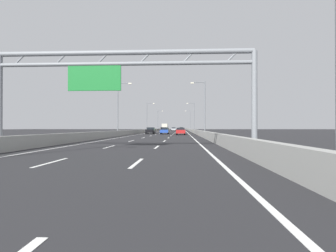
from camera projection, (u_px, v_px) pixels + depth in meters
ground_plane at (172, 131)px, 98.54m from camera, size 260.00×260.00×0.00m
lane_dash_left_1 at (51, 162)px, 11.24m from camera, size 0.16×3.00×0.01m
lane_dash_left_2 at (109, 147)px, 20.23m from camera, size 0.16×3.00×0.01m
lane_dash_left_3 at (132, 141)px, 29.22m from camera, size 0.16×3.00×0.01m
lane_dash_left_4 at (143, 138)px, 38.21m from camera, size 0.16×3.00×0.01m
lane_dash_left_5 at (151, 136)px, 47.19m from camera, size 0.16×3.00×0.01m
lane_dash_left_6 at (156, 134)px, 56.18m from camera, size 0.16×3.00×0.01m
lane_dash_left_7 at (159, 133)px, 65.17m from camera, size 0.16×3.00×0.01m
lane_dash_left_8 at (162, 133)px, 74.16m from camera, size 0.16×3.00×0.01m
lane_dash_left_9 at (164, 132)px, 83.15m from camera, size 0.16×3.00×0.01m
lane_dash_left_10 at (166, 132)px, 92.14m from camera, size 0.16×3.00×0.01m
lane_dash_left_11 at (167, 131)px, 101.12m from camera, size 0.16×3.00×0.01m
lane_dash_left_12 at (168, 131)px, 110.11m from camera, size 0.16×3.00×0.01m
lane_dash_left_13 at (169, 131)px, 119.10m from camera, size 0.16×3.00×0.01m
lane_dash_left_14 at (170, 130)px, 128.09m from camera, size 0.16×3.00×0.01m
lane_dash_left_15 at (171, 130)px, 137.08m from camera, size 0.16×3.00×0.01m
lane_dash_left_16 at (172, 130)px, 146.07m from camera, size 0.16×3.00×0.01m
lane_dash_left_17 at (172, 130)px, 155.05m from camera, size 0.16×3.00×0.01m
lane_dash_right_1 at (137, 163)px, 11.06m from camera, size 0.16×3.00×0.01m
lane_dash_right_2 at (157, 147)px, 20.05m from camera, size 0.16×3.00×0.01m
lane_dash_right_3 at (165, 141)px, 29.04m from camera, size 0.16×3.00×0.01m
lane_dash_right_4 at (169, 138)px, 38.02m from camera, size 0.16×3.00×0.01m
lane_dash_right_5 at (171, 136)px, 47.01m from camera, size 0.16×3.00×0.01m
lane_dash_right_6 at (173, 134)px, 56.00m from camera, size 0.16×3.00×0.01m
lane_dash_right_7 at (174, 133)px, 64.99m from camera, size 0.16×3.00×0.01m
lane_dash_right_8 at (175, 133)px, 73.98m from camera, size 0.16×3.00×0.01m
lane_dash_right_9 at (176, 132)px, 82.97m from camera, size 0.16×3.00×0.01m
lane_dash_right_10 at (176, 132)px, 91.95m from camera, size 0.16×3.00×0.01m
lane_dash_right_11 at (177, 131)px, 100.94m from camera, size 0.16×3.00×0.01m
lane_dash_right_12 at (177, 131)px, 109.93m from camera, size 0.16×3.00×0.01m
lane_dash_right_13 at (177, 131)px, 118.92m from camera, size 0.16×3.00×0.01m
lane_dash_right_14 at (178, 130)px, 127.91m from camera, size 0.16×3.00×0.01m
lane_dash_right_15 at (178, 130)px, 136.89m from camera, size 0.16×3.00×0.01m
lane_dash_right_16 at (178, 130)px, 145.88m from camera, size 0.16×3.00×0.01m
lane_dash_right_17 at (178, 130)px, 154.87m from camera, size 0.16×3.00×0.01m
edge_line_left at (154, 132)px, 86.82m from camera, size 0.16×176.00×0.01m
edge_line_right at (187, 132)px, 86.29m from camera, size 0.16×176.00×0.01m
barrier_left at (156, 130)px, 108.88m from camera, size 0.45×220.00×0.95m
barrier_right at (190, 130)px, 108.18m from camera, size 0.45×220.00×0.95m
sign_gantry at (120, 74)px, 16.97m from camera, size 16.60×0.36×6.36m
streetlamp_left_mid at (119, 105)px, 47.67m from camera, size 2.58×0.28×9.50m
streetlamp_right_mid at (204, 105)px, 46.92m from camera, size 2.58×0.28×9.50m
streetlamp_left_far at (148, 115)px, 87.67m from camera, size 2.58×0.28×9.50m
streetlamp_right_far at (193, 115)px, 86.92m from camera, size 2.58×0.28×9.50m
streetlamp_left_distant at (158, 119)px, 127.68m from camera, size 2.58×0.28×9.50m
streetlamp_right_distant at (190, 119)px, 126.92m from camera, size 2.58×0.28×9.50m
red_car at (181, 131)px, 53.71m from camera, size 1.78×4.62×1.42m
orange_car at (166, 129)px, 127.93m from camera, size 1.90×4.42×1.42m
green_car at (181, 129)px, 116.30m from camera, size 1.79×4.52×1.58m
black_car at (151, 130)px, 61.65m from camera, size 1.85×4.58×1.49m
yellow_car at (181, 130)px, 73.19m from camera, size 1.80×4.12×1.42m
blue_car at (165, 131)px, 59.72m from camera, size 1.77×4.66×1.51m
silver_car at (174, 129)px, 116.52m from camera, size 1.87×4.62×1.50m
box_truck at (165, 127)px, 116.52m from camera, size 2.39×7.81×3.06m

